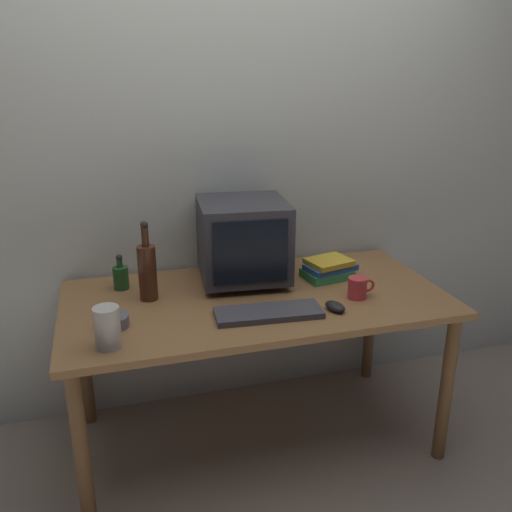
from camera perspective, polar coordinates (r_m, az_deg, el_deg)
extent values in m
plane|color=gray|center=(2.69, 0.00, -18.41)|extent=(6.00, 6.00, 0.00)
cube|color=beige|center=(2.61, -2.89, 10.53)|extent=(4.00, 0.08, 2.50)
cube|color=olive|center=(2.33, 0.00, -4.53)|extent=(1.61, 0.82, 0.03)
cylinder|color=brown|center=(2.15, -17.78, -19.14)|extent=(0.06, 0.06, 0.69)
cylinder|color=brown|center=(2.52, 19.29, -12.99)|extent=(0.06, 0.06, 0.69)
cylinder|color=brown|center=(2.73, -17.58, -10.16)|extent=(0.06, 0.06, 0.69)
cylinder|color=brown|center=(3.04, 11.86, -6.52)|extent=(0.06, 0.06, 0.69)
cube|color=#333338|center=(2.48, -1.34, -2.24)|extent=(0.30, 0.26, 0.03)
cube|color=#333338|center=(2.42, -1.38, 1.84)|extent=(0.41, 0.41, 0.34)
cube|color=black|center=(2.24, -0.55, 0.37)|extent=(0.31, 0.04, 0.27)
cube|color=#3F3F47|center=(2.14, 1.31, -5.96)|extent=(0.43, 0.18, 0.02)
ellipsoid|color=black|center=(2.20, 8.27, -5.25)|extent=(0.09, 0.11, 0.04)
cylinder|color=#472314|center=(2.29, -11.28, -1.76)|extent=(0.08, 0.08, 0.23)
cylinder|color=#472314|center=(2.24, -11.55, 1.99)|extent=(0.03, 0.03, 0.08)
sphere|color=#262626|center=(2.23, -11.63, 3.23)|extent=(0.03, 0.03, 0.03)
cylinder|color=#1E4C23|center=(2.45, -13.96, -2.23)|extent=(0.07, 0.07, 0.10)
cylinder|color=#1E4C23|center=(2.43, -14.08, -0.74)|extent=(0.03, 0.03, 0.04)
sphere|color=#262626|center=(2.42, -14.13, -0.16)|extent=(0.03, 0.03, 0.03)
cube|color=#33894C|center=(2.53, 7.43, -1.87)|extent=(0.23, 0.18, 0.04)
cube|color=#28569E|center=(2.52, 7.80, -1.18)|extent=(0.25, 0.18, 0.03)
cube|color=gold|center=(2.51, 7.65, -0.61)|extent=(0.22, 0.20, 0.02)
cylinder|color=#CC383D|center=(2.33, 10.54, -3.29)|extent=(0.08, 0.08, 0.09)
torus|color=#CC383D|center=(2.35, 11.69, -3.04)|extent=(0.06, 0.01, 0.06)
cylinder|color=#595B66|center=(2.12, -14.74, -6.61)|extent=(0.12, 0.12, 0.04)
cylinder|color=#B7B2A8|center=(1.96, -15.29, -7.22)|extent=(0.09, 0.09, 0.15)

